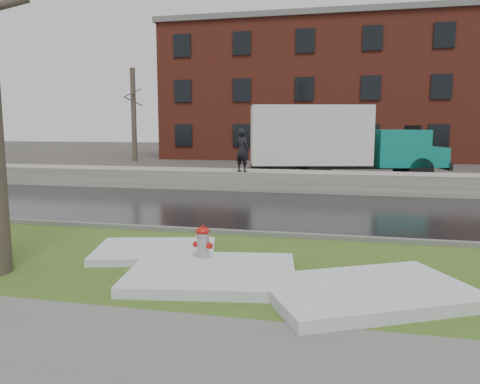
# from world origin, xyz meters

# --- Properties ---
(ground) EXTENTS (120.00, 120.00, 0.00)m
(ground) POSITION_xyz_m (0.00, 0.00, 0.00)
(ground) COLOR #47423D
(ground) RESTS_ON ground
(verge) EXTENTS (60.00, 4.50, 0.04)m
(verge) POSITION_xyz_m (0.00, -1.25, 0.02)
(verge) COLOR #33541C
(verge) RESTS_ON ground
(sidewalk) EXTENTS (60.00, 3.00, 0.05)m
(sidewalk) POSITION_xyz_m (0.00, -5.00, 0.03)
(sidewalk) COLOR slate
(sidewalk) RESTS_ON ground
(road) EXTENTS (60.00, 7.00, 0.03)m
(road) POSITION_xyz_m (0.00, 4.50, 0.01)
(road) COLOR black
(road) RESTS_ON ground
(parking_lot) EXTENTS (60.00, 9.00, 0.03)m
(parking_lot) POSITION_xyz_m (0.00, 13.00, 0.01)
(parking_lot) COLOR slate
(parking_lot) RESTS_ON ground
(curb) EXTENTS (60.00, 0.15, 0.14)m
(curb) POSITION_xyz_m (0.00, 1.00, 0.07)
(curb) COLOR slate
(curb) RESTS_ON ground
(snowbank) EXTENTS (60.00, 1.60, 0.75)m
(snowbank) POSITION_xyz_m (0.00, 8.70, 0.38)
(snowbank) COLOR #AAA69B
(snowbank) RESTS_ON ground
(brick_building) EXTENTS (26.00, 12.00, 10.00)m
(brick_building) POSITION_xyz_m (2.00, 30.00, 5.00)
(brick_building) COLOR maroon
(brick_building) RESTS_ON ground
(bg_tree_left) EXTENTS (1.40, 1.62, 6.50)m
(bg_tree_left) POSITION_xyz_m (-12.00, 22.00, 3.33)
(bg_tree_left) COLOR brown
(bg_tree_left) RESTS_ON ground
(bg_tree_center) EXTENTS (1.40, 1.62, 6.50)m
(bg_tree_center) POSITION_xyz_m (-6.00, 26.00, 3.33)
(bg_tree_center) COLOR brown
(bg_tree_center) RESTS_ON ground
(fire_hydrant) EXTENTS (0.36, 0.32, 0.72)m
(fire_hydrant) POSITION_xyz_m (0.40, -1.45, 0.42)
(fire_hydrant) COLOR #979B9F
(fire_hydrant) RESTS_ON verge
(box_truck) EXTENTS (10.22, 4.25, 3.38)m
(box_truck) POSITION_xyz_m (2.12, 12.94, 1.79)
(box_truck) COLOR black
(box_truck) RESTS_ON ground
(worker) EXTENTS (0.69, 0.59, 1.62)m
(worker) POSITION_xyz_m (-1.04, 8.10, 1.56)
(worker) COLOR black
(worker) RESTS_ON snowbank
(snow_patch_near) EXTENTS (2.88, 2.38, 0.16)m
(snow_patch_near) POSITION_xyz_m (0.74, -2.06, 0.12)
(snow_patch_near) COLOR silver
(snow_patch_near) RESTS_ON verge
(snow_patch_far) EXTENTS (2.53, 2.11, 0.14)m
(snow_patch_far) POSITION_xyz_m (-0.70, -0.95, 0.11)
(snow_patch_far) COLOR silver
(snow_patch_far) RESTS_ON verge
(snow_patch_side) EXTENTS (3.32, 2.89, 0.18)m
(snow_patch_side) POSITION_xyz_m (3.11, -2.40, 0.13)
(snow_patch_side) COLOR silver
(snow_patch_side) RESTS_ON verge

